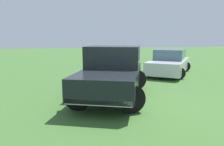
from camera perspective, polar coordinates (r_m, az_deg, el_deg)
ground_plane at (r=7.56m, az=4.55°, el=-7.07°), size 80.00×80.00×0.00m
pickup_truck at (r=7.69m, az=0.14°, el=0.54°), size 3.31×4.90×1.83m
sedan_near at (r=13.28m, az=14.94°, el=2.64°), size 4.15×4.82×1.45m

